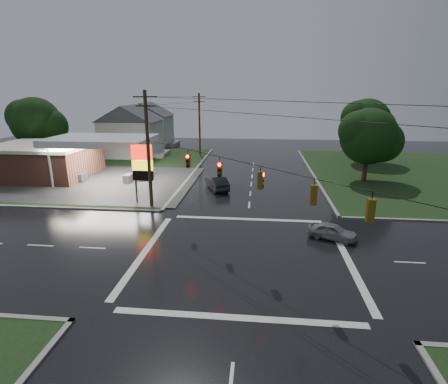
# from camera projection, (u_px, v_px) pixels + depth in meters

# --- Properties ---
(ground) EXTENTS (120.00, 120.00, 0.00)m
(ground) POSITION_uv_depth(u_px,v_px,m) (244.00, 255.00, 24.20)
(ground) COLOR black
(ground) RESTS_ON ground
(grass_nw) EXTENTS (36.00, 36.00, 0.08)m
(grass_nw) POSITION_uv_depth(u_px,v_px,m) (76.00, 167.00, 51.54)
(grass_nw) COLOR black
(grass_nw) RESTS_ON ground
(grass_ne) EXTENTS (36.00, 36.00, 0.08)m
(grass_ne) POSITION_uv_depth(u_px,v_px,m) (448.00, 175.00, 46.48)
(grass_ne) COLOR black
(grass_ne) RESTS_ON ground
(gas_station) EXTENTS (26.20, 18.00, 5.60)m
(gas_station) POSITION_uv_depth(u_px,v_px,m) (52.00, 158.00, 44.79)
(gas_station) COLOR #2D2D2D
(gas_station) RESTS_ON ground
(pylon_sign) EXTENTS (2.00, 0.35, 6.00)m
(pylon_sign) POSITION_uv_depth(u_px,v_px,m) (142.00, 164.00, 34.12)
(pylon_sign) COLOR #59595E
(pylon_sign) RESTS_ON ground
(utility_pole_nw) EXTENTS (2.20, 0.32, 11.00)m
(utility_pole_nw) POSITION_uv_depth(u_px,v_px,m) (148.00, 149.00, 32.59)
(utility_pole_nw) COLOR #382619
(utility_pole_nw) RESTS_ON ground
(utility_pole_n) EXTENTS (2.20, 0.32, 10.50)m
(utility_pole_n) POSITION_uv_depth(u_px,v_px,m) (200.00, 123.00, 59.87)
(utility_pole_n) COLOR #382619
(utility_pole_n) RESTS_ON ground
(traffic_signals) EXTENTS (26.87, 26.87, 1.47)m
(traffic_signals) POSITION_uv_depth(u_px,v_px,m) (246.00, 163.00, 22.36)
(traffic_signals) COLOR black
(traffic_signals) RESTS_ON ground
(house_near) EXTENTS (11.05, 8.48, 8.60)m
(house_near) POSITION_uv_depth(u_px,v_px,m) (131.00, 130.00, 59.37)
(house_near) COLOR silver
(house_near) RESTS_ON ground
(house_far) EXTENTS (11.05, 8.48, 8.60)m
(house_far) POSITION_uv_depth(u_px,v_px,m) (147.00, 124.00, 70.92)
(house_far) COLOR silver
(house_far) RESTS_ON ground
(tree_nw_behind) EXTENTS (8.93, 7.60, 10.00)m
(tree_nw_behind) POSITION_uv_depth(u_px,v_px,m) (37.00, 122.00, 54.39)
(tree_nw_behind) COLOR black
(tree_nw_behind) RESTS_ON ground
(tree_ne_near) EXTENTS (7.99, 6.80, 8.98)m
(tree_ne_near) POSITION_uv_depth(u_px,v_px,m) (370.00, 137.00, 42.26)
(tree_ne_near) COLOR black
(tree_ne_near) RESTS_ON ground
(tree_ne_far) EXTENTS (8.46, 7.20, 9.80)m
(tree_ne_far) POSITION_uv_depth(u_px,v_px,m) (367.00, 123.00, 53.25)
(tree_ne_far) COLOR black
(tree_ne_far) RESTS_ON ground
(car_north) EXTENTS (3.40, 5.04, 1.57)m
(car_north) POSITION_uv_depth(u_px,v_px,m) (217.00, 183.00, 39.93)
(car_north) COLOR black
(car_north) RESTS_ON ground
(car_crossing) EXTENTS (3.88, 2.74, 1.23)m
(car_crossing) POSITION_uv_depth(u_px,v_px,m) (332.00, 231.00, 26.66)
(car_crossing) COLOR gray
(car_crossing) RESTS_ON ground
(car_pump) EXTENTS (3.03, 4.96, 1.34)m
(car_pump) POSITION_uv_depth(u_px,v_px,m) (144.00, 173.00, 45.12)
(car_pump) COLOR #4D1D11
(car_pump) RESTS_ON ground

